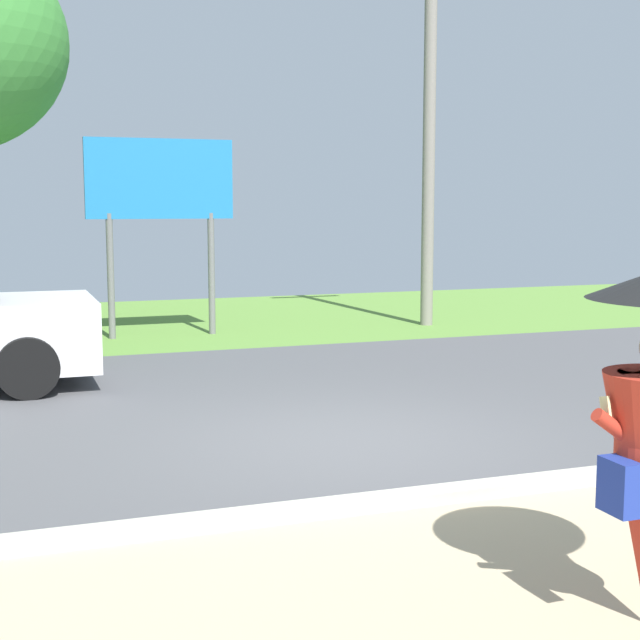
# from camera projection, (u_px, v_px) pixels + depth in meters

# --- Properties ---
(ground_plane) EXTENTS (40.00, 22.00, 0.20)m
(ground_plane) POSITION_uv_depth(u_px,v_px,m) (265.00, 389.00, 11.94)
(ground_plane) COLOR #4C4C4F
(utility_pole) EXTENTS (1.80, 0.24, 7.65)m
(utility_pole) POSITION_uv_depth(u_px,v_px,m) (429.00, 117.00, 17.38)
(utility_pole) COLOR gray
(utility_pole) RESTS_ON ground_plane
(roadside_billboard) EXTENTS (2.60, 0.12, 3.50)m
(roadside_billboard) POSITION_uv_depth(u_px,v_px,m) (160.00, 193.00, 16.04)
(roadside_billboard) COLOR slate
(roadside_billboard) RESTS_ON ground_plane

